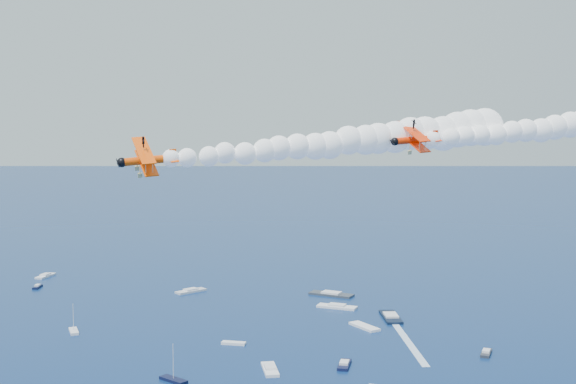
{
  "coord_description": "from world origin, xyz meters",
  "views": [
    {
      "loc": [
        -2.28,
        -81.86,
        58.52
      ],
      "look_at": [
        -4.27,
        24.41,
        48.61
      ],
      "focal_mm": 47.19,
      "sensor_mm": 36.0,
      "label": 1
    }
  ],
  "objects": [
    {
      "name": "biplane_trail",
      "position": [
        -22.92,
        19.12,
        53.36
      ],
      "size": [
        10.99,
        12.56,
        8.87
      ],
      "primitive_type": null,
      "rotation": [
        -0.37,
        0.07,
        3.49
      ],
      "color": "#FF4D05"
    },
    {
      "name": "spectator_boats",
      "position": [
        6.13,
        118.47,
        0.35
      ],
      "size": [
        222.17,
        169.58,
        0.7
      ],
      "color": "white",
      "rests_on": "ground"
    },
    {
      "name": "smoke_trail_trail",
      "position": [
        3.1,
        28.63,
        55.45
      ],
      "size": [
        56.95,
        39.4,
        10.06
      ],
      "primitive_type": null,
      "rotation": [
        0.0,
        0.0,
        3.49
      ],
      "color": "white"
    },
    {
      "name": "boat_wakes",
      "position": [
        21.53,
        85.98,
        0.03
      ],
      "size": [
        59.99,
        70.79,
        0.04
      ],
      "color": "white",
      "rests_on": "ground"
    },
    {
      "name": "biplane_lead",
      "position": [
        14.38,
        29.7,
        55.86
      ],
      "size": [
        9.81,
        11.41,
        8.14
      ],
      "primitive_type": null,
      "rotation": [
        -0.35,
        0.07,
        3.43
      ],
      "color": "#FF2F05"
    }
  ]
}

